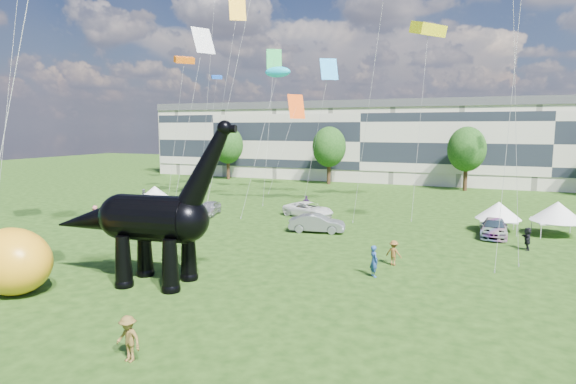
% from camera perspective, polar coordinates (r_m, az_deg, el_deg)
% --- Properties ---
extents(ground, '(220.00, 220.00, 0.00)m').
position_cam_1_polar(ground, '(23.10, -8.88, -14.86)').
color(ground, '#16330C').
rests_on(ground, ground).
extents(terrace_row, '(78.00, 11.00, 12.00)m').
position_cam_1_polar(terrace_row, '(82.39, 9.52, 5.63)').
color(terrace_row, beige).
rests_on(terrace_row, ground).
extents(tree_far_left, '(5.20, 5.20, 9.44)m').
position_cam_1_polar(tree_far_left, '(82.26, -7.16, 5.88)').
color(tree_far_left, '#382314').
rests_on(tree_far_left, ground).
extents(tree_mid_left, '(5.20, 5.20, 9.44)m').
position_cam_1_polar(tree_mid_left, '(74.83, 4.89, 5.73)').
color(tree_mid_left, '#382314').
rests_on(tree_mid_left, ground).
extents(tree_mid_right, '(5.20, 5.20, 9.44)m').
position_cam_1_polar(tree_mid_right, '(71.14, 20.44, 5.18)').
color(tree_mid_right, '#382314').
rests_on(tree_mid_right, ground).
extents(dinosaur_sculpture, '(11.73, 3.66, 9.55)m').
position_cam_1_polar(dinosaur_sculpture, '(28.25, -16.34, -3.27)').
color(dinosaur_sculpture, black).
rests_on(dinosaur_sculpture, ground).
extents(car_silver, '(2.78, 4.51, 1.43)m').
position_cam_1_polar(car_silver, '(49.14, -9.32, -1.90)').
color(car_silver, silver).
rests_on(car_silver, ground).
extents(car_grey, '(4.89, 2.51, 1.54)m').
position_cam_1_polar(car_grey, '(40.76, 3.46, -3.72)').
color(car_grey, gray).
rests_on(car_grey, ground).
extents(car_white, '(5.74, 3.91, 1.46)m').
position_cam_1_polar(car_white, '(47.68, 2.42, -2.08)').
color(car_white, white).
rests_on(car_white, ground).
extents(car_dark, '(2.05, 4.99, 1.44)m').
position_cam_1_polar(car_dark, '(42.49, 23.24, -3.93)').
color(car_dark, '#595960').
rests_on(car_dark, ground).
extents(gazebo_near, '(3.88, 3.88, 2.58)m').
position_cam_1_polar(gazebo_near, '(44.42, 23.68, -2.04)').
color(gazebo_near, white).
rests_on(gazebo_near, ground).
extents(gazebo_far, '(4.67, 4.67, 2.84)m').
position_cam_1_polar(gazebo_far, '(44.86, 29.30, -2.05)').
color(gazebo_far, white).
rests_on(gazebo_far, ground).
extents(gazebo_left, '(3.88, 3.88, 2.52)m').
position_cam_1_polar(gazebo_left, '(53.86, -15.51, -0.11)').
color(gazebo_left, white).
rests_on(gazebo_left, ground).
extents(inflatable_yellow, '(4.80, 3.78, 3.56)m').
position_cam_1_polar(inflatable_yellow, '(29.57, -29.90, -7.13)').
color(inflatable_yellow, orange).
rests_on(inflatable_yellow, ground).
extents(visitors, '(48.61, 36.15, 1.89)m').
position_cam_1_polar(visitors, '(36.42, -2.04, -4.92)').
color(visitors, navy).
rests_on(visitors, ground).
extents(kites, '(60.81, 54.86, 26.53)m').
position_cam_1_polar(kites, '(51.79, 8.91, 20.76)').
color(kites, '#DB0E45').
rests_on(kites, ground).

